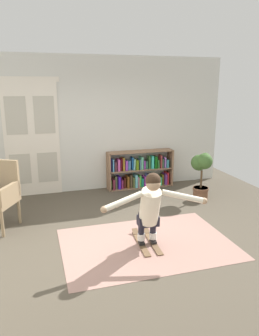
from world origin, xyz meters
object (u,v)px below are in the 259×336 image
at_px(skis_pair, 146,241).
at_px(person_skier, 150,205).
at_px(potted_plant, 202,169).
at_px(bookshelf, 139,172).

height_order(skis_pair, person_skier, person_skier).
xyz_separation_m(potted_plant, skis_pair, (-1.71, -1.47, -0.62)).
height_order(bookshelf, skis_pair, bookshelf).
bearing_deg(skis_pair, person_skier, -93.68).
xyz_separation_m(bookshelf, potted_plant, (0.96, -1.13, 0.27)).
distance_m(bookshelf, skis_pair, 2.73).
bearing_deg(person_skier, skis_pair, 86.32).
distance_m(bookshelf, person_skier, 2.89).
distance_m(potted_plant, person_skier, 2.38).
distance_m(bookshelf, potted_plant, 1.51).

